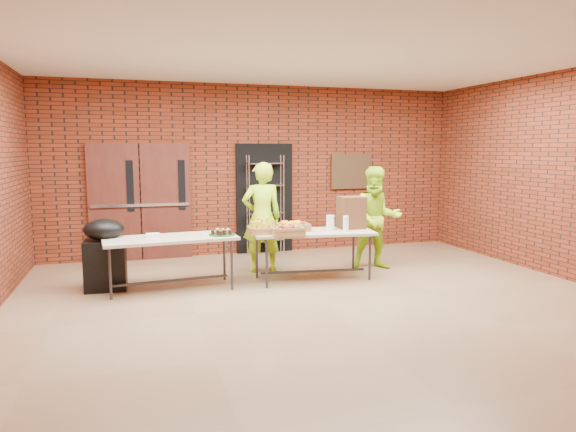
# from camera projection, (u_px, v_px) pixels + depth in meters

# --- Properties ---
(room) EXTENTS (8.08, 7.08, 3.28)m
(room) POSITION_uv_depth(u_px,v_px,m) (324.00, 180.00, 6.51)
(room) COLOR #876848
(room) RESTS_ON ground
(double_doors) EXTENTS (1.78, 0.12, 2.10)m
(double_doors) POSITION_uv_depth(u_px,v_px,m) (141.00, 202.00, 9.20)
(double_doors) COLOR #4D2216
(double_doors) RESTS_ON room
(dark_doorway) EXTENTS (1.10, 0.06, 2.10)m
(dark_doorway) POSITION_uv_depth(u_px,v_px,m) (264.00, 198.00, 9.89)
(dark_doorway) COLOR black
(dark_doorway) RESTS_ON room
(bronze_plaque) EXTENTS (0.85, 0.04, 0.70)m
(bronze_plaque) POSITION_uv_depth(u_px,v_px,m) (351.00, 171.00, 10.34)
(bronze_plaque) COLOR #432F1B
(bronze_plaque) RESTS_ON room
(wire_rack) EXTENTS (0.73, 0.39, 1.88)m
(wire_rack) POSITION_uv_depth(u_px,v_px,m) (265.00, 205.00, 9.76)
(wire_rack) COLOR #BCBBC3
(wire_rack) RESTS_ON room
(table_left) EXTENTS (1.90, 0.92, 0.76)m
(table_left) POSITION_uv_depth(u_px,v_px,m) (171.00, 241.00, 7.28)
(table_left) COLOR tan
(table_left) RESTS_ON room
(table_right) EXTENTS (1.91, 0.99, 0.75)m
(table_right) POSITION_uv_depth(u_px,v_px,m) (313.00, 235.00, 7.85)
(table_right) COLOR tan
(table_right) RESTS_ON room
(basket_bananas) EXTENTS (0.42, 0.33, 0.13)m
(basket_bananas) POSITION_uv_depth(u_px,v_px,m) (263.00, 230.00, 7.59)
(basket_bananas) COLOR olive
(basket_bananas) RESTS_ON table_right
(basket_oranges) EXTENTS (0.47, 0.36, 0.15)m
(basket_oranges) POSITION_uv_depth(u_px,v_px,m) (293.00, 227.00, 7.84)
(basket_oranges) COLOR olive
(basket_oranges) RESTS_ON table_right
(basket_apples) EXTENTS (0.46, 0.35, 0.14)m
(basket_apples) POSITION_uv_depth(u_px,v_px,m) (287.00, 230.00, 7.50)
(basket_apples) COLOR olive
(basket_apples) RESTS_ON table_right
(muffin_tray) EXTENTS (0.38, 0.38, 0.09)m
(muffin_tray) POSITION_uv_depth(u_px,v_px,m) (222.00, 232.00, 7.44)
(muffin_tray) COLOR #124519
(muffin_tray) RESTS_ON table_left
(napkin_box) EXTENTS (0.18, 0.12, 0.06)m
(napkin_box) POSITION_uv_depth(u_px,v_px,m) (153.00, 236.00, 7.22)
(napkin_box) COLOR white
(napkin_box) RESTS_ON table_left
(coffee_dispenser) EXTENTS (0.38, 0.34, 0.50)m
(coffee_dispenser) POSITION_uv_depth(u_px,v_px,m) (351.00, 212.00, 8.07)
(coffee_dispenser) COLOR #51351B
(coffee_dispenser) RESTS_ON table_right
(cup_stack_front) EXTENTS (0.08, 0.08, 0.24)m
(cup_stack_front) POSITION_uv_depth(u_px,v_px,m) (329.00, 223.00, 7.81)
(cup_stack_front) COLOR white
(cup_stack_front) RESTS_ON table_right
(cup_stack_mid) EXTENTS (0.08, 0.08, 0.24)m
(cup_stack_mid) POSITION_uv_depth(u_px,v_px,m) (346.00, 224.00, 7.73)
(cup_stack_mid) COLOR white
(cup_stack_mid) RESTS_ON table_right
(cup_stack_back) EXTENTS (0.07, 0.07, 0.22)m
(cup_stack_back) POSITION_uv_depth(u_px,v_px,m) (332.00, 222.00, 7.98)
(cup_stack_back) COLOR white
(cup_stack_back) RESTS_ON table_right
(covered_grill) EXTENTS (0.58, 0.49, 1.02)m
(covered_grill) POSITION_uv_depth(u_px,v_px,m) (105.00, 254.00, 7.29)
(covered_grill) COLOR black
(covered_grill) RESTS_ON room
(volunteer_woman) EXTENTS (0.65, 0.43, 1.79)m
(volunteer_woman) POSITION_uv_depth(u_px,v_px,m) (262.00, 217.00, 8.32)
(volunteer_woman) COLOR #A0D617
(volunteer_woman) RESTS_ON room
(volunteer_man) EXTENTS (0.95, 0.81, 1.71)m
(volunteer_man) POSITION_uv_depth(u_px,v_px,m) (377.00, 218.00, 8.52)
(volunteer_man) COLOR #A0D617
(volunteer_man) RESTS_ON room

